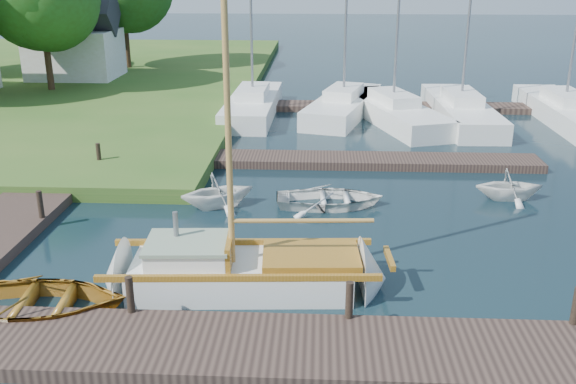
{
  "coord_description": "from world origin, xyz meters",
  "views": [
    {
      "loc": [
        0.85,
        -16.5,
        7.15
      ],
      "look_at": [
        0.0,
        0.0,
        1.2
      ],
      "focal_mm": 40.0,
      "sensor_mm": 36.0,
      "label": 1
    }
  ],
  "objects_px": {
    "marina_boat_0": "(253,103)",
    "marina_boat_3": "(461,108)",
    "dinghy": "(33,297)",
    "house_c": "(74,42)",
    "mooring_post_1": "(130,294)",
    "mooring_post_4": "(40,204)",
    "sailboat": "(249,274)",
    "marina_boat_4": "(564,109)",
    "mooring_post_5": "(99,154)",
    "tender_b": "(217,188)",
    "mooring_post_2": "(349,300)",
    "marina_boat_1": "(343,104)",
    "tender_d": "(510,183)",
    "tender_c": "(330,196)",
    "mooring_post_3": "(576,306)",
    "marina_boat_2": "(393,110)"
  },
  "relations": [
    {
      "from": "mooring_post_3",
      "to": "tender_d",
      "type": "height_order",
      "value": "tender_d"
    },
    {
      "from": "tender_b",
      "to": "tender_c",
      "type": "bearing_deg",
      "value": -112.01
    },
    {
      "from": "sailboat",
      "to": "dinghy",
      "type": "height_order",
      "value": "sailboat"
    },
    {
      "from": "dinghy",
      "to": "marina_boat_0",
      "type": "distance_m",
      "value": 19.44
    },
    {
      "from": "tender_d",
      "to": "marina_boat_1",
      "type": "distance_m",
      "value": 12.67
    },
    {
      "from": "sailboat",
      "to": "tender_c",
      "type": "relative_size",
      "value": 2.98
    },
    {
      "from": "marina_boat_1",
      "to": "mooring_post_3",
      "type": "bearing_deg",
      "value": -153.02
    },
    {
      "from": "mooring_post_2",
      "to": "mooring_post_5",
      "type": "distance_m",
      "value": 13.12
    },
    {
      "from": "mooring_post_1",
      "to": "mooring_post_5",
      "type": "height_order",
      "value": "same"
    },
    {
      "from": "mooring_post_4",
      "to": "tender_b",
      "type": "xyz_separation_m",
      "value": [
        4.73,
        1.87,
        -0.1
      ]
    },
    {
      "from": "mooring_post_2",
      "to": "tender_d",
      "type": "distance_m",
      "value": 9.66
    },
    {
      "from": "mooring_post_4",
      "to": "marina_boat_2",
      "type": "height_order",
      "value": "marina_boat_2"
    },
    {
      "from": "marina_boat_3",
      "to": "house_c",
      "type": "bearing_deg",
      "value": 68.12
    },
    {
      "from": "tender_d",
      "to": "marina_boat_0",
      "type": "height_order",
      "value": "marina_boat_0"
    },
    {
      "from": "tender_b",
      "to": "marina_boat_1",
      "type": "height_order",
      "value": "marina_boat_1"
    },
    {
      "from": "mooring_post_3",
      "to": "house_c",
      "type": "distance_m",
      "value": 33.65
    },
    {
      "from": "house_c",
      "to": "sailboat",
      "type": "bearing_deg",
      "value": -62.33
    },
    {
      "from": "sailboat",
      "to": "marina_boat_4",
      "type": "height_order",
      "value": "marina_boat_4"
    },
    {
      "from": "sailboat",
      "to": "house_c",
      "type": "bearing_deg",
      "value": 114.26
    },
    {
      "from": "dinghy",
      "to": "tender_c",
      "type": "height_order",
      "value": "dinghy"
    },
    {
      "from": "tender_b",
      "to": "house_c",
      "type": "height_order",
      "value": "house_c"
    },
    {
      "from": "mooring_post_1",
      "to": "marina_boat_2",
      "type": "xyz_separation_m",
      "value": [
        7.27,
        18.46,
        -0.13
      ]
    },
    {
      "from": "mooring_post_2",
      "to": "dinghy",
      "type": "bearing_deg",
      "value": 177.44
    },
    {
      "from": "tender_d",
      "to": "mooring_post_2",
      "type": "bearing_deg",
      "value": 143.02
    },
    {
      "from": "tender_b",
      "to": "marina_boat_2",
      "type": "height_order",
      "value": "marina_boat_2"
    },
    {
      "from": "mooring_post_2",
      "to": "sailboat",
      "type": "distance_m",
      "value": 2.84
    },
    {
      "from": "mooring_post_2",
      "to": "house_c",
      "type": "xyz_separation_m",
      "value": [
        -15.5,
        27.0,
        1.88
      ]
    },
    {
      "from": "dinghy",
      "to": "marina_boat_2",
      "type": "distance_m",
      "value": 20.48
    },
    {
      "from": "tender_b",
      "to": "house_c",
      "type": "relative_size",
      "value": 0.43
    },
    {
      "from": "marina_boat_0",
      "to": "marina_boat_3",
      "type": "distance_m",
      "value": 10.03
    },
    {
      "from": "marina_boat_1",
      "to": "marina_boat_2",
      "type": "relative_size",
      "value": 0.83
    },
    {
      "from": "mooring_post_2",
      "to": "marina_boat_1",
      "type": "distance_m",
      "value": 19.72
    },
    {
      "from": "sailboat",
      "to": "tender_d",
      "type": "height_order",
      "value": "sailboat"
    },
    {
      "from": "marina_boat_3",
      "to": "marina_boat_4",
      "type": "height_order",
      "value": "marina_boat_3"
    },
    {
      "from": "mooring_post_3",
      "to": "tender_b",
      "type": "bearing_deg",
      "value": 140.28
    },
    {
      "from": "sailboat",
      "to": "marina_boat_3",
      "type": "distance_m",
      "value": 19.1
    },
    {
      "from": "dinghy",
      "to": "marina_boat_0",
      "type": "xyz_separation_m",
      "value": [
        2.71,
        19.25,
        0.17
      ]
    },
    {
      "from": "marina_boat_0",
      "to": "dinghy",
      "type": "bearing_deg",
      "value": 173.1
    },
    {
      "from": "mooring_post_1",
      "to": "mooring_post_4",
      "type": "xyz_separation_m",
      "value": [
        -4.0,
        5.0,
        0.0
      ]
    },
    {
      "from": "mooring_post_5",
      "to": "sailboat",
      "type": "bearing_deg",
      "value": -52.93
    },
    {
      "from": "tender_b",
      "to": "house_c",
      "type": "bearing_deg",
      "value": 4.07
    },
    {
      "from": "mooring_post_3",
      "to": "mooring_post_4",
      "type": "height_order",
      "value": "same"
    },
    {
      "from": "marina_boat_1",
      "to": "mooring_post_5",
      "type": "bearing_deg",
      "value": 152.69
    },
    {
      "from": "mooring_post_5",
      "to": "marina_boat_4",
      "type": "xyz_separation_m",
      "value": [
        19.41,
        9.03,
        -0.13
      ]
    },
    {
      "from": "mooring_post_5",
      "to": "tender_b",
      "type": "relative_size",
      "value": 0.35
    },
    {
      "from": "mooring_post_5",
      "to": "tender_b",
      "type": "bearing_deg",
      "value": -33.49
    },
    {
      "from": "house_c",
      "to": "mooring_post_2",
      "type": "bearing_deg",
      "value": -60.14
    },
    {
      "from": "tender_b",
      "to": "tender_c",
      "type": "distance_m",
      "value": 3.47
    },
    {
      "from": "mooring_post_1",
      "to": "marina_boat_1",
      "type": "bearing_deg",
      "value": 75.83
    },
    {
      "from": "tender_c",
      "to": "house_c",
      "type": "xyz_separation_m",
      "value": [
        -15.19,
        19.88,
        2.24
      ]
    }
  ]
}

